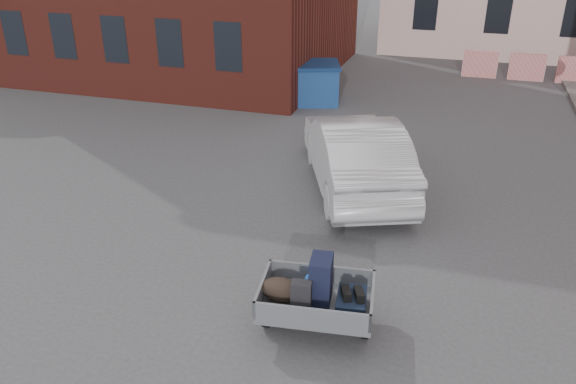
% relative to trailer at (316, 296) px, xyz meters
% --- Properties ---
extents(ground, '(120.00, 120.00, 0.00)m').
position_rel_trailer_xyz_m(ground, '(-0.43, 1.62, -0.61)').
color(ground, '#38383A').
rests_on(ground, ground).
extents(barriers, '(4.70, 0.18, 1.00)m').
position_rel_trailer_xyz_m(barriers, '(3.77, 16.62, -0.11)').
color(barriers, red).
rests_on(barriers, ground).
extents(trailer, '(1.73, 1.89, 1.20)m').
position_rel_trailer_xyz_m(trailer, '(0.00, 0.00, 0.00)').
color(trailer, black).
rests_on(trailer, ground).
extents(dumpster, '(3.47, 2.52, 1.31)m').
position_rel_trailer_xyz_m(dumpster, '(-3.86, 11.09, 0.05)').
color(dumpster, navy).
rests_on(dumpster, ground).
extents(silver_car, '(3.50, 5.22, 1.63)m').
position_rel_trailer_xyz_m(silver_car, '(-0.50, 5.13, 0.21)').
color(silver_car, '#B4B6BC').
rests_on(silver_car, ground).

